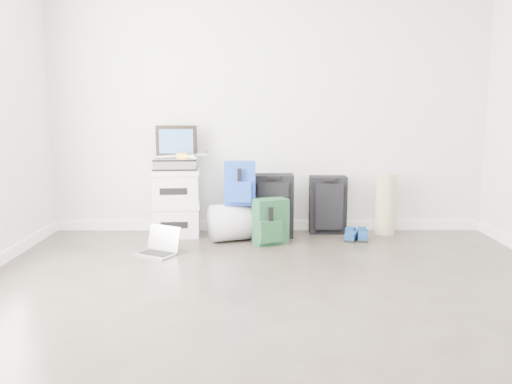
{
  "coord_description": "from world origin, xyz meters",
  "views": [
    {
      "loc": [
        -0.15,
        -3.13,
        1.3
      ],
      "look_at": [
        -0.13,
        1.9,
        0.5
      ],
      "focal_mm": 38.0,
      "sensor_mm": 36.0,
      "label": 1
    }
  ],
  "objects_px": {
    "briefcase": "(175,164)",
    "duffel_bag": "(240,222)",
    "boxes_stack": "(176,203)",
    "large_suitcase": "(273,206)",
    "carry_on": "(328,205)",
    "laptop": "(159,247)"
  },
  "relations": [
    {
      "from": "briefcase",
      "to": "carry_on",
      "type": "height_order",
      "value": "briefcase"
    },
    {
      "from": "boxes_stack",
      "to": "duffel_bag",
      "type": "bearing_deg",
      "value": -19.92
    },
    {
      "from": "boxes_stack",
      "to": "carry_on",
      "type": "distance_m",
      "value": 1.55
    },
    {
      "from": "boxes_stack",
      "to": "large_suitcase",
      "type": "relative_size",
      "value": 1.07
    },
    {
      "from": "briefcase",
      "to": "duffel_bag",
      "type": "distance_m",
      "value": 0.87
    },
    {
      "from": "briefcase",
      "to": "laptop",
      "type": "height_order",
      "value": "briefcase"
    },
    {
      "from": "laptop",
      "to": "large_suitcase",
      "type": "bearing_deg",
      "value": 62.66
    },
    {
      "from": "briefcase",
      "to": "carry_on",
      "type": "xyz_separation_m",
      "value": [
        1.55,
        0.12,
        -0.44
      ]
    },
    {
      "from": "carry_on",
      "to": "laptop",
      "type": "height_order",
      "value": "carry_on"
    },
    {
      "from": "briefcase",
      "to": "duffel_bag",
      "type": "relative_size",
      "value": 0.72
    },
    {
      "from": "briefcase",
      "to": "carry_on",
      "type": "distance_m",
      "value": 1.61
    },
    {
      "from": "large_suitcase",
      "to": "carry_on",
      "type": "xyz_separation_m",
      "value": [
        0.57,
        0.16,
        -0.02
      ]
    },
    {
      "from": "duffel_bag",
      "to": "briefcase",
      "type": "bearing_deg",
      "value": 145.19
    },
    {
      "from": "duffel_bag",
      "to": "large_suitcase",
      "type": "bearing_deg",
      "value": 3.08
    },
    {
      "from": "large_suitcase",
      "to": "briefcase",
      "type": "bearing_deg",
      "value": 177.18
    },
    {
      "from": "briefcase",
      "to": "large_suitcase",
      "type": "relative_size",
      "value": 0.66
    },
    {
      "from": "large_suitcase",
      "to": "duffel_bag",
      "type": "bearing_deg",
      "value": -157.74
    },
    {
      "from": "carry_on",
      "to": "large_suitcase",
      "type": "bearing_deg",
      "value": -163.58
    },
    {
      "from": "laptop",
      "to": "boxes_stack",
      "type": "bearing_deg",
      "value": 115.39
    },
    {
      "from": "duffel_bag",
      "to": "large_suitcase",
      "type": "relative_size",
      "value": 0.92
    },
    {
      "from": "duffel_bag",
      "to": "laptop",
      "type": "height_order",
      "value": "duffel_bag"
    },
    {
      "from": "carry_on",
      "to": "briefcase",
      "type": "bearing_deg",
      "value": -174.69
    }
  ]
}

